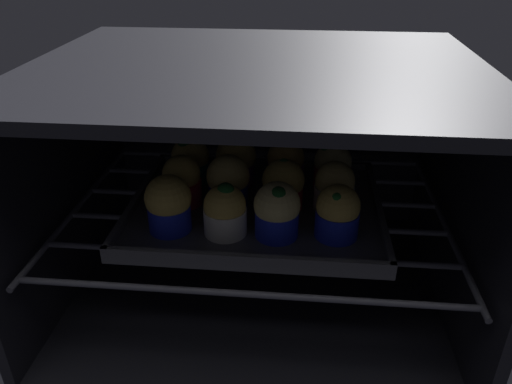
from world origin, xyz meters
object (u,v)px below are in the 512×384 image
at_px(baking_tray, 256,208).
at_px(muffin_row0_col1, 225,211).
at_px(muffin_row2_col2, 286,163).
at_px(muffin_row2_col3, 332,167).
at_px(muffin_row2_col0, 190,161).
at_px(muffin_row1_col2, 283,185).
at_px(muffin_row1_col3, 334,187).
at_px(muffin_row1_col1, 228,181).
at_px(muffin_row0_col0, 169,204).
at_px(muffin_row0_col3, 338,213).
at_px(muffin_row0_col2, 277,210).
at_px(muffin_row1_col0, 182,181).
at_px(muffin_row2_col1, 236,161).

distance_m(baking_tray, muffin_row0_col1, 0.09).
height_order(muffin_row2_col2, muffin_row2_col3, same).
bearing_deg(muffin_row2_col0, muffin_row0_col1, -62.35).
height_order(muffin_row0_col1, muffin_row2_col3, muffin_row0_col1).
height_order(muffin_row0_col1, muffin_row1_col2, muffin_row1_col2).
distance_m(baking_tray, muffin_row1_col3, 0.12).
bearing_deg(muffin_row0_col1, muffin_row1_col1, 95.05).
bearing_deg(muffin_row0_col0, muffin_row2_col2, 45.49).
xyz_separation_m(muffin_row0_col1, muffin_row2_col3, (0.14, 0.15, 0.00)).
distance_m(muffin_row0_col1, muffin_row2_col2, 0.17).
height_order(muffin_row0_col3, muffin_row1_col3, same).
xyz_separation_m(baking_tray, muffin_row2_col2, (0.04, 0.08, 0.04)).
height_order(muffin_row1_col3, muffin_row2_col2, same).
height_order(muffin_row0_col1, muffin_row1_col3, muffin_row0_col1).
relative_size(muffin_row0_col2, muffin_row0_col3, 1.04).
bearing_deg(muffin_row1_col1, muffin_row0_col1, -84.95).
bearing_deg(muffin_row2_col3, muffin_row1_col0, -161.85).
relative_size(muffin_row1_col1, muffin_row2_col1, 0.99).
relative_size(muffin_row1_col1, muffin_row2_col3, 1.08).
bearing_deg(muffin_row0_col1, muffin_row2_col1, 91.75).
relative_size(muffin_row0_col2, muffin_row2_col0, 0.99).
height_order(muffin_row0_col0, muffin_row1_col0, muffin_row0_col0).
bearing_deg(muffin_row2_col3, muffin_row0_col0, -146.62).
height_order(muffin_row0_col3, muffin_row1_col2, muffin_row1_col2).
relative_size(muffin_row0_col1, muffin_row0_col3, 1.02).
bearing_deg(muffin_row2_col1, muffin_row0_col1, -88.25).
height_order(muffin_row0_col2, muffin_row1_col3, muffin_row0_col2).
bearing_deg(muffin_row2_col1, muffin_row0_col2, -63.79).
distance_m(muffin_row1_col2, muffin_row1_col3, 0.07).
bearing_deg(muffin_row1_col0, muffin_row1_col2, -0.10).
relative_size(muffin_row2_col0, muffin_row2_col3, 1.07).
height_order(muffin_row0_col2, muffin_row2_col0, same).
bearing_deg(muffin_row1_col3, muffin_row2_col3, 90.11).
bearing_deg(muffin_row0_col2, muffin_row1_col3, 45.41).
bearing_deg(muffin_row1_col1, muffin_row0_col0, -133.05).
bearing_deg(muffin_row0_col3, muffin_row0_col2, -175.11).
bearing_deg(muffin_row2_col1, muffin_row0_col0, -116.07).
distance_m(muffin_row0_col2, muffin_row2_col0, 0.21).
relative_size(muffin_row1_col0, muffin_row2_col0, 0.97).
bearing_deg(baking_tray, muffin_row0_col0, -145.42).
height_order(muffin_row0_col3, muffin_row2_col2, same).
height_order(baking_tray, muffin_row2_col1, muffin_row2_col1).
bearing_deg(muffin_row1_col2, muffin_row0_col0, -153.75).
bearing_deg(muffin_row0_col1, muffin_row1_col3, 28.42).
relative_size(baking_tray, muffin_row1_col0, 4.83).
bearing_deg(muffin_row0_col0, baking_tray, 34.58).
height_order(muffin_row0_col1, muffin_row0_col2, muffin_row0_col2).
height_order(muffin_row0_col3, muffin_row1_col1, muffin_row1_col1).
height_order(muffin_row0_col0, muffin_row2_col3, muffin_row0_col0).
bearing_deg(baking_tray, muffin_row1_col3, 0.84).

